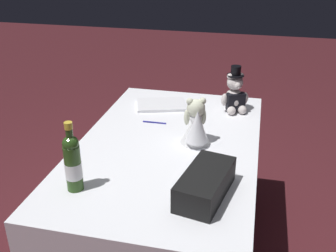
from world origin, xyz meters
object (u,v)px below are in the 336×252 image
teddy_bear_groom (235,95)px  teddy_bear_bride (196,125)px  gift_case_black (205,184)px  signing_pen (154,122)px  guestbook (161,105)px  champagne_bottle (73,162)px

teddy_bear_groom → teddy_bear_bride: teddy_bear_groom is taller
teddy_bear_groom → teddy_bear_bride: size_ratio=1.14×
teddy_bear_groom → gift_case_black: (-0.91, 0.04, -0.05)m
teddy_bear_groom → signing_pen: (-0.28, 0.43, -0.10)m
teddy_bear_bride → guestbook: size_ratio=0.83×
champagne_bottle → gift_case_black: (0.08, -0.54, -0.07)m
teddy_bear_groom → champagne_bottle: size_ratio=0.90×
teddy_bear_bride → signing_pen: size_ratio=1.74×
teddy_bear_bride → champagne_bottle: champagne_bottle is taller
gift_case_black → champagne_bottle: bearing=98.3°
guestbook → gift_case_black: bearing=-172.9°
champagne_bottle → teddy_bear_bride: bearing=-39.6°
gift_case_black → guestbook: (0.88, 0.40, -0.05)m
champagne_bottle → guestbook: (0.96, -0.13, -0.12)m
guestbook → signing_pen: bearing=166.8°
teddy_bear_bride → gift_case_black: 0.45m
teddy_bear_groom → signing_pen: bearing=123.2°
teddy_bear_bride → champagne_bottle: 0.67m
teddy_bear_groom → champagne_bottle: bearing=149.5°
teddy_bear_groom → gift_case_black: teddy_bear_groom is taller
teddy_bear_groom → champagne_bottle: champagne_bottle is taller
champagne_bottle → gift_case_black: champagne_bottle is taller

